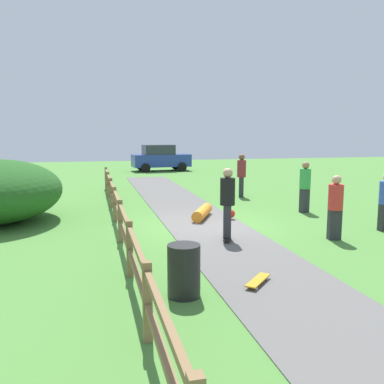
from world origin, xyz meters
TOP-DOWN VIEW (x-y plane):
  - ground_plane at (0.00, 0.00)m, footprint 60.00×60.00m
  - asphalt_path at (0.00, 0.00)m, footprint 2.40×28.00m
  - wooden_fence at (-2.60, 0.00)m, footprint 0.12×18.12m
  - trash_bin at (-1.80, -5.05)m, footprint 0.56×0.56m
  - skater_riding at (0.07, -1.78)m, footprint 0.48×0.82m
  - skater_fallen at (0.24, 1.01)m, footprint 1.50×1.63m
  - skateboard_loose at (-0.38, -4.87)m, footprint 0.69×0.72m
  - bystander_maroon at (3.01, 5.01)m, footprint 0.49×0.49m
  - bystander_green at (3.94, 1.23)m, footprint 0.48×0.48m
  - bystander_red at (2.82, -2.33)m, footprint 0.44×0.44m
  - parked_car_blue at (1.65, 18.25)m, footprint 4.32×2.26m

SIDE VIEW (x-z plane):
  - ground_plane at x=0.00m, z-range 0.00..0.00m
  - asphalt_path at x=0.00m, z-range 0.00..0.02m
  - skateboard_loose at x=-0.38m, z-range 0.05..0.13m
  - skater_fallen at x=0.24m, z-range 0.02..0.38m
  - trash_bin at x=-1.80m, z-range 0.00..0.90m
  - wooden_fence at x=-2.60m, z-range 0.12..1.22m
  - bystander_red at x=2.82m, z-range 0.08..1.77m
  - parked_car_blue at x=1.65m, z-range 0.00..1.92m
  - bystander_green at x=3.94m, z-range 0.09..1.87m
  - bystander_maroon at x=3.01m, z-range 0.11..1.97m
  - skater_riding at x=0.07m, z-range 0.13..1.99m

